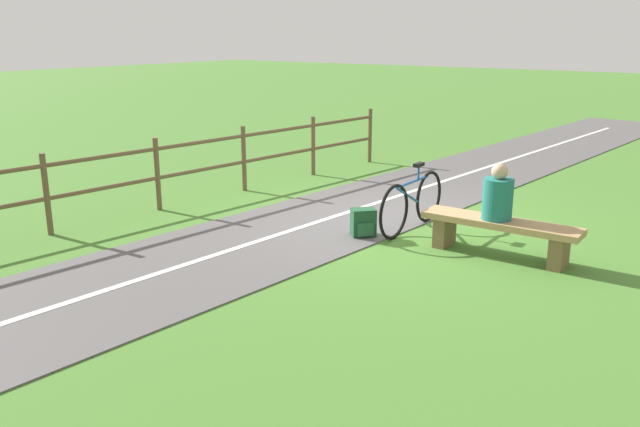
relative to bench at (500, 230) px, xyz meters
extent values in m
plane|color=#477A2D|center=(1.87, -0.47, -0.32)|extent=(80.00, 80.00, 0.00)
cube|color=#565454|center=(2.94, 3.53, -0.32)|extent=(5.58, 36.07, 0.02)
cube|color=silver|center=(2.94, 3.53, -0.31)|extent=(2.92, 31.88, 0.00)
cube|color=#A88456|center=(0.00, 0.00, 0.10)|extent=(1.93, 0.46, 0.08)
cube|color=brown|center=(-0.72, -0.01, -0.13)|extent=(0.17, 0.39, 0.38)
cube|color=brown|center=(0.72, 0.01, -0.13)|extent=(0.17, 0.39, 0.38)
cylinder|color=#1E6B66|center=(0.06, 0.00, 0.39)|extent=(0.37, 0.37, 0.50)
sphere|color=tan|center=(0.06, 0.00, 0.73)|extent=(0.20, 0.20, 0.20)
torus|color=black|center=(1.38, 0.17, 0.05)|extent=(0.05, 0.75, 0.75)
torus|color=black|center=(1.39, -0.85, 0.05)|extent=(0.05, 0.75, 0.75)
cylinder|color=#1E51A3|center=(1.39, -0.34, 0.36)|extent=(0.04, 0.87, 0.04)
cylinder|color=#1E51A3|center=(1.38, -0.18, 0.21)|extent=(0.04, 0.63, 0.35)
cylinder|color=#1E51A3|center=(1.39, -0.49, 0.46)|extent=(0.03, 0.03, 0.20)
cube|color=black|center=(1.39, -0.49, 0.57)|extent=(0.08, 0.20, 0.05)
cube|color=#1E4C2D|center=(1.76, 0.32, -0.13)|extent=(0.38, 0.38, 0.39)
cube|color=#245B37|center=(1.67, 0.41, -0.19)|extent=(0.18, 0.19, 0.17)
cylinder|color=brown|center=(4.45, -4.19, 0.24)|extent=(0.08, 0.08, 1.12)
cylinder|color=brown|center=(4.65, -2.46, 0.24)|extent=(0.08, 0.08, 1.12)
cylinder|color=brown|center=(4.85, -0.73, 0.24)|extent=(0.08, 0.08, 1.12)
cylinder|color=brown|center=(5.05, 1.00, 0.24)|extent=(0.08, 0.08, 1.12)
cylinder|color=brown|center=(5.25, 2.73, 0.24)|extent=(0.08, 0.08, 1.12)
camera|label=1|loc=(-2.70, 7.48, 2.35)|focal=36.76mm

